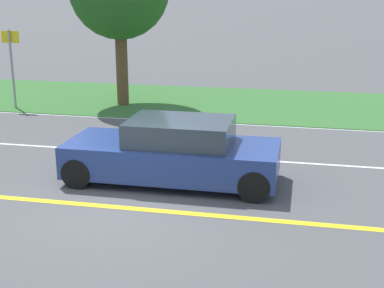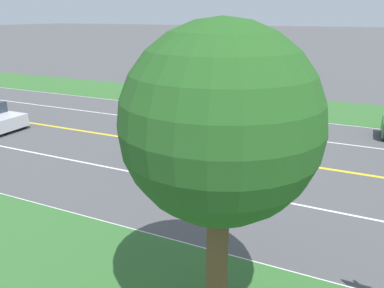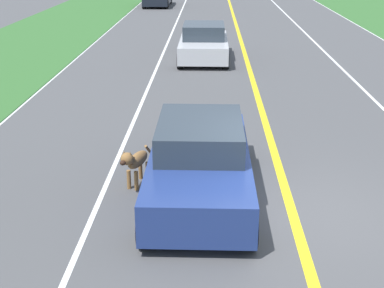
# 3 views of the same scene
# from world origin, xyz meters

# --- Properties ---
(ground_plane) EXTENTS (400.00, 400.00, 0.00)m
(ground_plane) POSITION_xyz_m (0.00, 0.00, 0.00)
(ground_plane) COLOR #4C4C4F
(centre_divider_line) EXTENTS (0.18, 160.00, 0.01)m
(centre_divider_line) POSITION_xyz_m (0.00, 0.00, 0.00)
(centre_divider_line) COLOR yellow
(centre_divider_line) RESTS_ON ground
(lane_edge_line_right) EXTENTS (0.14, 160.00, 0.01)m
(lane_edge_line_right) POSITION_xyz_m (7.00, 0.00, 0.00)
(lane_edge_line_right) COLOR white
(lane_edge_line_right) RESTS_ON ground
(lane_dash_same_dir) EXTENTS (0.10, 160.00, 0.01)m
(lane_dash_same_dir) POSITION_xyz_m (3.50, 0.00, 0.00)
(lane_dash_same_dir) COLOR white
(lane_dash_same_dir) RESTS_ON ground
(grass_verge_right) EXTENTS (6.00, 160.00, 0.03)m
(grass_verge_right) POSITION_xyz_m (10.00, 0.00, 0.01)
(grass_verge_right) COLOR #33662D
(grass_verge_right) RESTS_ON ground
(ego_car) EXTENTS (1.86, 4.57, 1.39)m
(ego_car) POSITION_xyz_m (1.65, -0.70, 0.65)
(ego_car) COLOR navy
(ego_car) RESTS_ON ground
(dog) EXTENTS (0.52, 1.21, 0.85)m
(dog) POSITION_xyz_m (2.90, -0.94, 0.53)
(dog) COLOR olive
(dog) RESTS_ON ground
(street_sign) EXTENTS (0.11, 0.64, 2.72)m
(street_sign) POSITION_xyz_m (7.65, 6.50, 1.70)
(street_sign) COLOR gray
(street_sign) RESTS_ON ground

